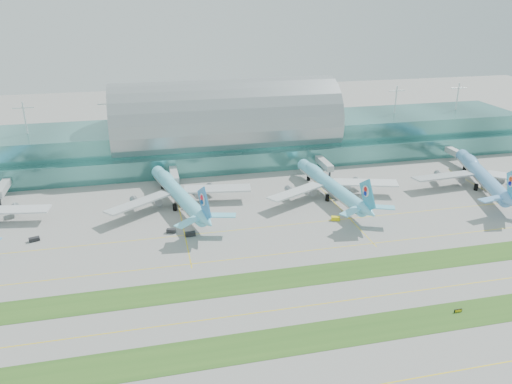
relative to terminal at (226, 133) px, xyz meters
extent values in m
plane|color=gray|center=(-0.01, -128.79, -14.23)|extent=(700.00, 700.00, 0.00)
cube|color=#3D7A75|center=(-0.01, 1.21, -4.23)|extent=(340.00, 42.00, 20.00)
cube|color=#3D7A75|center=(-0.01, -22.79, -9.23)|extent=(340.00, 8.00, 10.00)
ellipsoid|color=#9EA5A8|center=(-0.01, 1.21, 5.77)|extent=(340.00, 46.20, 16.17)
cylinder|color=white|center=(-0.01, 1.21, 13.77)|extent=(0.80, 0.80, 16.00)
cube|color=#B2B7B7|center=(-106.01, -33.79, -8.73)|extent=(3.50, 22.00, 3.00)
cylinder|color=black|center=(-106.01, -43.79, -12.23)|extent=(1.00, 1.00, 4.00)
cube|color=#B2B7B7|center=(-31.01, -33.79, -8.73)|extent=(3.50, 22.00, 3.00)
cylinder|color=black|center=(-31.01, -43.79, -12.23)|extent=(1.00, 1.00, 4.00)
cube|color=#B2B7B7|center=(43.99, -33.79, -8.73)|extent=(3.50, 22.00, 3.00)
cylinder|color=black|center=(43.99, -43.79, -12.23)|extent=(1.00, 1.00, 4.00)
cube|color=#B2B7B7|center=(118.99, -33.79, -8.73)|extent=(3.50, 22.00, 3.00)
cylinder|color=black|center=(118.99, -43.79, -12.23)|extent=(1.00, 1.00, 4.00)
cube|color=#2D591E|center=(-0.01, -156.79, -14.19)|extent=(420.00, 12.00, 0.08)
cube|color=#2D591E|center=(-0.01, -126.79, -14.19)|extent=(420.00, 12.00, 0.08)
cube|color=yellow|center=(-0.01, -142.79, -14.22)|extent=(420.00, 0.35, 0.01)
cube|color=yellow|center=(-0.01, -110.79, -14.22)|extent=(420.00, 0.35, 0.01)
cube|color=yellow|center=(-0.01, -88.79, -14.22)|extent=(420.00, 0.35, 0.01)
cube|color=silver|center=(-95.90, -61.13, -9.14)|extent=(27.47, 10.81, 1.09)
cylinder|color=#969A9E|center=(-100.89, -57.34, -11.02)|extent=(4.06, 5.46, 3.03)
cylinder|color=#6EDAF4|center=(-31.20, -60.08, -8.30)|extent=(20.20, 59.97, 6.03)
ellipsoid|color=#6EDAF4|center=(-35.22, -43.69, -6.64)|extent=(9.92, 19.16, 4.29)
cone|color=#6EDAF4|center=(-38.93, -28.54, -8.30)|extent=(7.01, 6.16, 6.03)
cone|color=#6EDAF4|center=(-23.10, -93.12, -7.13)|extent=(7.64, 9.86, 5.73)
cube|color=silver|center=(-47.73, -66.13, -8.69)|extent=(27.94, 22.99, 1.19)
cylinder|color=gray|center=(-44.73, -59.99, -10.73)|extent=(4.48, 5.98, 3.30)
cube|color=silver|center=(-13.74, -57.80, -8.69)|extent=(29.91, 11.42, 1.19)
cylinder|color=gray|center=(-19.24, -53.74, -10.73)|extent=(4.48, 5.98, 3.30)
cube|color=#2C7DC5|center=(-23.56, -91.23, -1.01)|extent=(3.61, 12.55, 14.01)
cylinder|color=white|center=(-23.79, -90.29, 0.45)|extent=(1.96, 4.74, 4.67)
cylinder|color=black|center=(-36.65, -37.83, -12.77)|extent=(1.75, 1.75, 2.92)
cylinder|color=black|center=(-33.11, -64.55, -12.77)|extent=(1.75, 1.75, 2.92)
cylinder|color=black|center=(-27.44, -63.16, -12.77)|extent=(1.75, 1.75, 2.92)
cylinder|color=#6ED4F3|center=(35.77, -65.10, -8.42)|extent=(11.87, 59.34, 5.90)
ellipsoid|color=#6ED4F3|center=(34.09, -48.65, -6.79)|extent=(7.40, 18.43, 4.21)
cone|color=#6ED4F3|center=(32.54, -33.45, -8.42)|extent=(6.36, 5.34, 5.90)
cone|color=#6ED4F3|center=(39.15, -98.25, -7.28)|extent=(6.45, 9.10, 5.61)
cube|color=silver|center=(18.91, -68.73, -8.80)|extent=(28.61, 19.68, 1.16)
cylinder|color=gray|center=(22.65, -63.18, -10.80)|extent=(3.75, 5.54, 3.24)
cube|color=silver|center=(53.01, -65.25, -8.80)|extent=(29.44, 14.84, 1.16)
cylinder|color=gray|center=(48.23, -60.57, -10.80)|extent=(3.75, 5.54, 3.24)
cube|color=#2B9BC2|center=(38.96, -96.36, -1.28)|extent=(1.84, 12.51, 13.73)
cylinder|color=silver|center=(38.86, -95.41, 0.15)|extent=(1.32, 4.63, 4.57)
cylinder|color=black|center=(33.49, -42.78, -12.80)|extent=(1.71, 1.71, 2.86)
cylinder|color=black|center=(33.31, -69.18, -12.80)|extent=(1.71, 1.71, 2.86)
cylinder|color=black|center=(39.00, -68.60, -12.80)|extent=(1.71, 1.71, 2.86)
cylinder|color=#67A8E4|center=(109.36, -69.76, -8.13)|extent=(24.82, 60.92, 6.20)
ellipsoid|color=#67A8E4|center=(114.66, -53.23, -6.42)|extent=(11.36, 19.74, 4.42)
cone|color=#67A8E4|center=(119.55, -37.96, -8.13)|extent=(7.43, 6.65, 6.20)
cone|color=#67A8E4|center=(98.69, -103.09, -6.93)|extent=(8.35, 10.37, 5.89)
cube|color=silver|center=(91.62, -66.18, -8.53)|extent=(30.47, 9.72, 1.22)
cylinder|color=gray|center=(97.55, -62.41, -10.63)|extent=(4.92, 6.27, 3.40)
cylinder|color=gray|center=(123.26, -70.64, -10.63)|extent=(4.92, 6.27, 3.40)
cube|color=#30A5D9|center=(99.30, -101.18, -0.63)|extent=(4.58, 12.70, 14.41)
cylinder|color=silver|center=(99.60, -100.23, 0.87)|extent=(2.32, 4.84, 4.80)
cylinder|color=black|center=(116.55, -47.33, -12.73)|extent=(1.80, 1.80, 3.00)
cylinder|color=black|center=(105.29, -72.66, -12.73)|extent=(1.80, 1.80, 3.00)
cylinder|color=black|center=(111.00, -74.49, -12.73)|extent=(1.80, 1.80, 3.00)
cube|color=black|center=(-86.10, -81.00, -13.53)|extent=(4.12, 2.87, 1.40)
cube|color=black|center=(-29.20, -89.85, -13.40)|extent=(3.94, 1.86, 1.66)
cube|color=black|center=(-36.11, -85.41, -13.46)|extent=(3.76, 2.63, 1.52)
cube|color=yellow|center=(29.53, -88.91, -13.46)|extent=(3.88, 2.94, 1.54)
cube|color=black|center=(40.74, -82.14, -13.58)|extent=(3.54, 2.35, 1.30)
cube|color=black|center=(118.45, -80.39, -13.48)|extent=(3.79, 2.07, 1.50)
cube|color=black|center=(41.19, -155.47, -13.71)|extent=(2.46, 0.27, 1.04)
cube|color=yellow|center=(41.19, -155.64, -13.71)|extent=(2.08, 0.07, 0.76)
cylinder|color=black|center=(40.34, -155.48, -13.99)|extent=(0.11, 0.11, 0.47)
cylinder|color=black|center=(42.04, -155.46, -13.99)|extent=(0.11, 0.11, 0.47)
camera|label=1|loc=(-42.66, -259.90, 72.08)|focal=35.00mm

